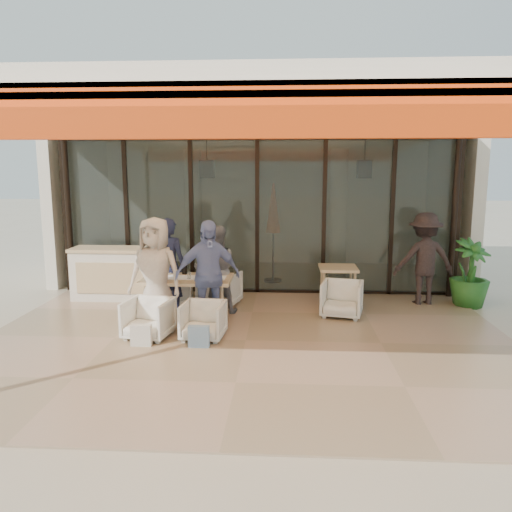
{
  "coord_description": "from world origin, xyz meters",
  "views": [
    {
      "loc": [
        0.58,
        -7.1,
        2.55
      ],
      "look_at": [
        0.1,
        0.9,
        1.15
      ],
      "focal_mm": 35.0,
      "sensor_mm": 36.0,
      "label": 1
    }
  ],
  "objects": [
    {
      "name": "terrace_structure",
      "position": [
        0.0,
        -0.26,
        3.25
      ],
      "size": [
        8.0,
        6.0,
        3.4
      ],
      "color": "silver",
      "rests_on": "ground"
    },
    {
      "name": "tote_bag_cream",
      "position": [
        -1.49,
        -0.32,
        0.17
      ],
      "size": [
        0.3,
        0.1,
        0.34
      ],
      "primitive_type": "cube",
      "color": "silver",
      "rests_on": "ground"
    },
    {
      "name": "dining_table",
      "position": [
        -1.08,
        1.03,
        0.69
      ],
      "size": [
        1.5,
        0.9,
        0.93
      ],
      "color": "tan",
      "rests_on": "ground"
    },
    {
      "name": "chair_far_left",
      "position": [
        -1.49,
        1.98,
        0.32
      ],
      "size": [
        0.7,
        0.67,
        0.65
      ],
      "primitive_type": "imported",
      "rotation": [
        0.0,
        0.0,
        3.28
      ],
      "color": "white",
      "rests_on": "ground"
    },
    {
      "name": "diner_cream",
      "position": [
        -1.49,
        0.58,
        0.9
      ],
      "size": [
        0.98,
        0.73,
        1.81
      ],
      "primitive_type": "imported",
      "rotation": [
        0.0,
        0.0,
        -0.19
      ],
      "color": "beige",
      "rests_on": "ground"
    },
    {
      "name": "chair_far_right",
      "position": [
        -0.65,
        1.98,
        0.36
      ],
      "size": [
        0.83,
        0.8,
        0.72
      ],
      "primitive_type": "imported",
      "rotation": [
        0.0,
        0.0,
        2.91
      ],
      "color": "white",
      "rests_on": "ground"
    },
    {
      "name": "side_chair",
      "position": [
        1.57,
        1.38,
        0.35
      ],
      "size": [
        0.8,
        0.77,
        0.7
      ],
      "primitive_type": "imported",
      "rotation": [
        0.0,
        0.0,
        -0.22
      ],
      "color": "white",
      "rests_on": "ground"
    },
    {
      "name": "ground",
      "position": [
        0.0,
        0.0,
        0.0
      ],
      "size": [
        70.0,
        70.0,
        0.0
      ],
      "primitive_type": "plane",
      "color": "#C6B293",
      "rests_on": "ground"
    },
    {
      "name": "glass_storefront",
      "position": [
        0.0,
        3.0,
        1.6
      ],
      "size": [
        8.08,
        0.1,
        3.2
      ],
      "color": "#9EADA3",
      "rests_on": "ground"
    },
    {
      "name": "standing_woman",
      "position": [
        3.2,
        2.31,
        0.88
      ],
      "size": [
        1.2,
        0.77,
        1.76
      ],
      "primitive_type": "imported",
      "rotation": [
        0.0,
        0.0,
        3.25
      ],
      "color": "black",
      "rests_on": "ground"
    },
    {
      "name": "diner_navy",
      "position": [
        -1.49,
        1.48,
        0.86
      ],
      "size": [
        0.68,
        0.5,
        1.71
      ],
      "primitive_type": "imported",
      "rotation": [
        0.0,
        0.0,
        2.99
      ],
      "color": "#1B213C",
      "rests_on": "ground"
    },
    {
      "name": "interior_block",
      "position": [
        0.01,
        5.31,
        2.23
      ],
      "size": [
        9.05,
        3.62,
        3.52
      ],
      "color": "silver",
      "rests_on": "ground"
    },
    {
      "name": "chair_near_right",
      "position": [
        -0.65,
        0.08,
        0.32
      ],
      "size": [
        0.67,
        0.63,
        0.64
      ],
      "primitive_type": "imported",
      "rotation": [
        0.0,
        0.0,
        -0.08
      ],
      "color": "white",
      "rests_on": "ground"
    },
    {
      "name": "diner_grey",
      "position": [
        -0.65,
        1.48,
        0.79
      ],
      "size": [
        0.87,
        0.74,
        1.58
      ],
      "primitive_type": "imported",
      "rotation": [
        0.0,
        0.0,
        3.34
      ],
      "color": "#5E5E62",
      "rests_on": "ground"
    },
    {
      "name": "terrace_floor",
      "position": [
        0.0,
        0.0,
        0.01
      ],
      "size": [
        8.0,
        6.0,
        0.01
      ],
      "primitive_type": "cube",
      "color": "tan",
      "rests_on": "ground"
    },
    {
      "name": "tote_bag_blue",
      "position": [
        -0.65,
        -0.32,
        0.17
      ],
      "size": [
        0.3,
        0.1,
        0.34
      ],
      "primitive_type": "cube",
      "color": "#99BFD8",
      "rests_on": "ground"
    },
    {
      "name": "host_counter",
      "position": [
        -2.66,
        2.3,
        0.53
      ],
      "size": [
        1.85,
        0.65,
        1.04
      ],
      "color": "silver",
      "rests_on": "ground"
    },
    {
      "name": "potted_palm",
      "position": [
        4.02,
        2.21,
        0.64
      ],
      "size": [
        0.96,
        0.96,
        1.28
      ],
      "primitive_type": "imported",
      "rotation": [
        0.0,
        0.0,
        0.46
      ],
      "color": "#1E5919",
      "rests_on": "ground"
    },
    {
      "name": "side_table",
      "position": [
        1.57,
        2.13,
        0.64
      ],
      "size": [
        0.7,
        0.7,
        0.74
      ],
      "color": "tan",
      "rests_on": "ground"
    },
    {
      "name": "diner_periwinkle",
      "position": [
        -0.65,
        0.58,
        0.89
      ],
      "size": [
        1.12,
        0.77,
        1.77
      ],
      "primitive_type": "imported",
      "rotation": [
        0.0,
        0.0,
        0.36
      ],
      "color": "#707DBB",
      "rests_on": "ground"
    },
    {
      "name": "chair_near_left",
      "position": [
        -1.49,
        0.08,
        0.34
      ],
      "size": [
        0.75,
        0.72,
        0.68
      ],
      "primitive_type": "imported",
      "rotation": [
        0.0,
        0.0,
        -0.17
      ],
      "color": "white",
      "rests_on": "ground"
    }
  ]
}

